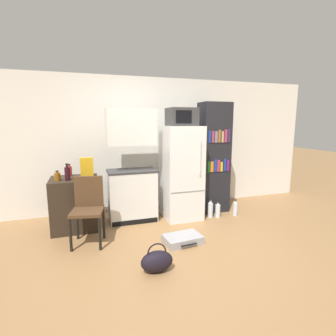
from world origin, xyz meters
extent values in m
plane|color=olive|center=(0.00, 0.00, 0.00)|extent=(24.00, 24.00, 0.00)
cube|color=white|center=(0.20, 2.00, 1.21)|extent=(6.40, 0.10, 2.43)
cube|color=#2D2319|center=(-1.30, 1.30, 0.40)|extent=(0.70, 0.61, 0.79)
cube|color=silver|center=(-0.41, 1.37, 0.41)|extent=(0.77, 0.46, 0.83)
cube|color=#333338|center=(-0.41, 1.37, 0.84)|extent=(0.79, 0.46, 0.03)
cube|color=silver|center=(-0.41, 1.37, 1.55)|extent=(0.77, 0.39, 0.57)
cube|color=black|center=(-0.41, 1.14, 0.04)|extent=(0.74, 0.01, 0.08)
cube|color=white|center=(0.42, 1.27, 0.78)|extent=(0.61, 0.65, 1.56)
cube|color=gray|center=(0.42, 0.94, 0.53)|extent=(0.58, 0.01, 0.01)
cylinder|color=silver|center=(0.62, 0.93, 1.06)|extent=(0.02, 0.02, 0.55)
cube|color=#333333|center=(0.42, 1.27, 1.71)|extent=(0.45, 0.41, 0.29)
cube|color=black|center=(0.38, 1.06, 1.71)|extent=(0.26, 0.01, 0.20)
cube|color=black|center=(1.10, 1.41, 0.98)|extent=(0.52, 0.38, 1.97)
cube|color=#1E7033|center=(0.91, 1.21, 0.86)|extent=(0.05, 0.01, 0.19)
cube|color=orange|center=(0.98, 1.21, 0.86)|extent=(0.05, 0.01, 0.18)
cube|color=#193899|center=(1.04, 1.21, 0.88)|extent=(0.05, 0.01, 0.22)
cube|color=#A33351|center=(1.10, 1.21, 0.87)|extent=(0.05, 0.01, 0.21)
cube|color=gold|center=(1.16, 1.21, 0.85)|extent=(0.04, 0.01, 0.17)
cube|color=#193899|center=(1.22, 1.21, 0.88)|extent=(0.04, 0.01, 0.22)
cube|color=#661E75|center=(1.29, 1.21, 0.87)|extent=(0.05, 0.01, 0.20)
cube|color=#193899|center=(0.91, 1.21, 1.38)|extent=(0.04, 0.01, 0.20)
cube|color=#A33351|center=(0.98, 1.21, 1.38)|extent=(0.04, 0.01, 0.20)
cube|color=slate|center=(1.04, 1.21, 1.38)|extent=(0.05, 0.01, 0.19)
cube|color=brown|center=(1.10, 1.21, 1.39)|extent=(0.05, 0.01, 0.22)
cube|color=tan|center=(1.16, 1.21, 1.38)|extent=(0.04, 0.01, 0.19)
cube|color=#A33351|center=(1.22, 1.21, 1.39)|extent=(0.05, 0.01, 0.22)
cube|color=#332856|center=(1.29, 1.21, 1.39)|extent=(0.04, 0.01, 0.23)
cylinder|color=#AD1914|center=(-1.36, 1.54, 0.87)|extent=(0.06, 0.06, 0.14)
cylinder|color=#AD1914|center=(-1.36, 1.54, 0.95)|extent=(0.03, 0.03, 0.03)
cylinder|color=black|center=(-1.36, 1.54, 0.97)|extent=(0.03, 0.03, 0.01)
cylinder|color=black|center=(-1.38, 1.16, 0.89)|extent=(0.08, 0.08, 0.19)
cylinder|color=black|center=(-1.38, 1.16, 1.00)|extent=(0.04, 0.04, 0.03)
cylinder|color=black|center=(-1.38, 1.16, 1.03)|extent=(0.04, 0.04, 0.02)
cylinder|color=brown|center=(-1.52, 1.18, 0.85)|extent=(0.08, 0.08, 0.11)
cylinder|color=brown|center=(-1.52, 1.18, 0.92)|extent=(0.04, 0.04, 0.02)
cylinder|color=black|center=(-1.52, 1.18, 0.93)|extent=(0.04, 0.04, 0.01)
cube|color=gold|center=(-1.11, 1.33, 0.94)|extent=(0.19, 0.07, 0.30)
cylinder|color=black|center=(-1.35, 0.52, 0.22)|extent=(0.04, 0.04, 0.44)
cylinder|color=black|center=(-1.00, 0.44, 0.22)|extent=(0.04, 0.04, 0.44)
cylinder|color=black|center=(-1.28, 0.88, 0.22)|extent=(0.04, 0.04, 0.44)
cylinder|color=black|center=(-0.92, 0.80, 0.22)|extent=(0.04, 0.04, 0.44)
cube|color=#4C331E|center=(-1.14, 0.66, 0.46)|extent=(0.47, 0.47, 0.04)
cube|color=#4C331E|center=(-1.10, 0.84, 0.69)|extent=(0.38, 0.13, 0.42)
cube|color=#99999E|center=(0.09, 0.31, 0.05)|extent=(0.54, 0.38, 0.10)
cylinder|color=black|center=(0.11, 0.12, 0.05)|extent=(0.23, 0.04, 0.02)
ellipsoid|color=black|center=(-0.44, -0.26, 0.12)|extent=(0.36, 0.20, 0.24)
torus|color=black|center=(-0.44, -0.26, 0.23)|extent=(0.21, 0.02, 0.21)
cylinder|color=silver|center=(0.89, 1.07, 0.13)|extent=(0.09, 0.09, 0.26)
cylinder|color=silver|center=(0.89, 1.07, 0.28)|extent=(0.04, 0.04, 0.05)
cylinder|color=black|center=(0.89, 1.07, 0.32)|extent=(0.04, 0.04, 0.03)
cylinder|color=silver|center=(1.02, 1.04, 0.11)|extent=(0.09, 0.09, 0.22)
cylinder|color=silver|center=(1.02, 1.04, 0.24)|extent=(0.04, 0.04, 0.04)
cylinder|color=black|center=(1.02, 1.04, 0.27)|extent=(0.05, 0.05, 0.02)
cylinder|color=silver|center=(1.35, 1.01, 0.11)|extent=(0.08, 0.08, 0.23)
cylinder|color=silver|center=(1.35, 1.01, 0.25)|extent=(0.04, 0.04, 0.04)
cylinder|color=black|center=(1.35, 1.01, 0.28)|extent=(0.04, 0.04, 0.02)
camera|label=1|loc=(-1.13, -2.82, 1.63)|focal=28.00mm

